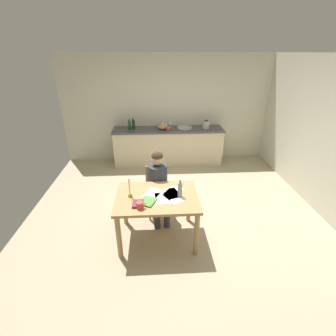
# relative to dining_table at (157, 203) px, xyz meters

# --- Properties ---
(ground_plane) EXTENTS (5.20, 5.20, 0.04)m
(ground_plane) POSITION_rel_dining_table_xyz_m (0.33, 0.59, -0.65)
(ground_plane) COLOR tan
(wall_back) EXTENTS (5.20, 0.12, 2.60)m
(wall_back) POSITION_rel_dining_table_xyz_m (0.33, 3.19, 0.67)
(wall_back) COLOR beige
(wall_back) RESTS_ON ground
(kitchen_counter) EXTENTS (2.70, 0.64, 0.90)m
(kitchen_counter) POSITION_rel_dining_table_xyz_m (0.33, 2.83, -0.18)
(kitchen_counter) COLOR beige
(kitchen_counter) RESTS_ON ground
(dining_table) EXTENTS (1.18, 0.88, 0.74)m
(dining_table) POSITION_rel_dining_table_xyz_m (0.00, 0.00, 0.00)
(dining_table) COLOR tan
(dining_table) RESTS_ON ground
(chair_at_table) EXTENTS (0.45, 0.45, 0.85)m
(chair_at_table) POSITION_rel_dining_table_xyz_m (0.01, 0.68, -0.15)
(chair_at_table) COLOR tan
(chair_at_table) RESTS_ON ground
(person_seated) EXTENTS (0.38, 0.62, 1.19)m
(person_seated) POSITION_rel_dining_table_xyz_m (0.03, 0.53, 0.05)
(person_seated) COLOR #333842
(person_seated) RESTS_ON ground
(coffee_mug) EXTENTS (0.13, 0.09, 0.09)m
(coffee_mug) POSITION_rel_dining_table_xyz_m (-0.23, -0.29, 0.16)
(coffee_mug) COLOR #D84C3F
(coffee_mug) RESTS_ON dining_table
(candlestick) EXTENTS (0.06, 0.06, 0.29)m
(candlestick) POSITION_rel_dining_table_xyz_m (-0.38, 0.02, 0.20)
(candlestick) COLOR gold
(candlestick) RESTS_ON dining_table
(book_magazine) EXTENTS (0.15, 0.18, 0.03)m
(book_magazine) POSITION_rel_dining_table_xyz_m (-0.26, -0.20, 0.13)
(book_magazine) COLOR brown
(book_magazine) RESTS_ON dining_table
(book_cookery) EXTENTS (0.28, 0.29, 0.02)m
(book_cookery) POSITION_rel_dining_table_xyz_m (-0.13, -0.15, 0.12)
(book_cookery) COLOR #579040
(book_cookery) RESTS_ON dining_table
(paper_letter) EXTENTS (0.22, 0.30, 0.00)m
(paper_letter) POSITION_rel_dining_table_xyz_m (0.08, -0.06, 0.11)
(paper_letter) COLOR white
(paper_letter) RESTS_ON dining_table
(paper_bill) EXTENTS (0.32, 0.36, 0.00)m
(paper_bill) POSITION_rel_dining_table_xyz_m (-0.07, 0.08, 0.11)
(paper_bill) COLOR white
(paper_bill) RESTS_ON dining_table
(paper_envelope) EXTENTS (0.29, 0.35, 0.00)m
(paper_envelope) POSITION_rel_dining_table_xyz_m (0.21, 0.06, 0.11)
(paper_envelope) COLOR white
(paper_envelope) RESTS_ON dining_table
(paper_receipt) EXTENTS (0.33, 0.36, 0.00)m
(paper_receipt) POSITION_rel_dining_table_xyz_m (0.25, 0.12, 0.11)
(paper_receipt) COLOR white
(paper_receipt) RESTS_ON dining_table
(paper_notice) EXTENTS (0.33, 0.36, 0.00)m
(paper_notice) POSITION_rel_dining_table_xyz_m (0.25, -0.05, 0.11)
(paper_notice) COLOR white
(paper_notice) RESTS_ON dining_table
(wine_bottle_on_table) EXTENTS (0.06, 0.06, 0.27)m
(wine_bottle_on_table) POSITION_rel_dining_table_xyz_m (0.32, -0.02, 0.23)
(wine_bottle_on_table) COLOR #8C999E
(wine_bottle_on_table) RESTS_ON dining_table
(sink_unit) EXTENTS (0.36, 0.36, 0.24)m
(sink_unit) POSITION_rel_dining_table_xyz_m (0.73, 2.83, 0.29)
(sink_unit) COLOR #B2B7BC
(sink_unit) RESTS_ON kitchen_counter
(bottle_oil) EXTENTS (0.07, 0.07, 0.27)m
(bottle_oil) POSITION_rel_dining_table_xyz_m (-0.60, 2.80, 0.38)
(bottle_oil) COLOR #194C23
(bottle_oil) RESTS_ON kitchen_counter
(bottle_vinegar) EXTENTS (0.07, 0.07, 0.27)m
(bottle_vinegar) POSITION_rel_dining_table_xyz_m (-0.51, 2.83, 0.39)
(bottle_vinegar) COLOR black
(bottle_vinegar) RESTS_ON kitchen_counter
(mixing_bowl) EXTENTS (0.26, 0.26, 0.11)m
(mixing_bowl) POSITION_rel_dining_table_xyz_m (0.19, 2.81, 0.33)
(mixing_bowl) COLOR tan
(mixing_bowl) RESTS_ON kitchen_counter
(stovetop_kettle) EXTENTS (0.18, 0.18, 0.22)m
(stovetop_kettle) POSITION_rel_dining_table_xyz_m (1.26, 2.83, 0.37)
(stovetop_kettle) COLOR #B7BABF
(stovetop_kettle) RESTS_ON kitchen_counter
(wine_glass_near_sink) EXTENTS (0.07, 0.07, 0.15)m
(wine_glass_near_sink) POSITION_rel_dining_table_xyz_m (0.38, 2.98, 0.38)
(wine_glass_near_sink) COLOR silver
(wine_glass_near_sink) RESTS_ON kitchen_counter
(wine_glass_by_kettle) EXTENTS (0.07, 0.07, 0.15)m
(wine_glass_by_kettle) POSITION_rel_dining_table_xyz_m (0.28, 2.98, 0.38)
(wine_glass_by_kettle) COLOR silver
(wine_glass_by_kettle) RESTS_ON kitchen_counter
(wine_glass_back_left) EXTENTS (0.07, 0.07, 0.15)m
(wine_glass_back_left) POSITION_rel_dining_table_xyz_m (0.19, 2.98, 0.38)
(wine_glass_back_left) COLOR silver
(wine_glass_back_left) RESTS_ON kitchen_counter
(teacup_on_counter) EXTENTS (0.12, 0.08, 0.09)m
(teacup_on_counter) POSITION_rel_dining_table_xyz_m (0.32, 2.68, 0.31)
(teacup_on_counter) COLOR #D84C3F
(teacup_on_counter) RESTS_ON kitchen_counter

